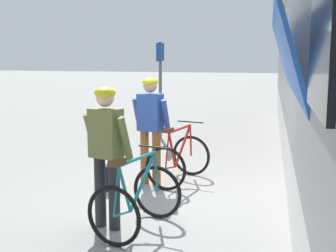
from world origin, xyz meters
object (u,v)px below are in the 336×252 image
at_px(cyclist_near_in_olive, 106,145).
at_px(backpack_on_platform, 110,178).
at_px(bicycle_near_teal, 137,200).
at_px(cyclist_far_in_blue, 150,121).
at_px(bicycle_far_red, 179,159).
at_px(platform_sign_post, 160,74).

xyz_separation_m(cyclist_near_in_olive, backpack_on_platform, (-0.49, 1.50, -0.85)).
bearing_deg(bicycle_near_teal, cyclist_far_in_blue, 99.65).
relative_size(cyclist_near_in_olive, backpack_on_platform, 4.40).
distance_m(cyclist_near_in_olive, bicycle_far_red, 2.31).
bearing_deg(bicycle_near_teal, cyclist_near_in_olive, 173.19).
xyz_separation_m(cyclist_near_in_olive, bicycle_far_red, (0.49, 2.17, -0.65)).
relative_size(bicycle_far_red, backpack_on_platform, 3.02).
bearing_deg(platform_sign_post, bicycle_near_teal, -79.49).
distance_m(backpack_on_platform, platform_sign_post, 4.75).
bearing_deg(bicycle_near_teal, platform_sign_post, 100.51).
relative_size(cyclist_near_in_olive, cyclist_far_in_blue, 1.00).
relative_size(cyclist_far_in_blue, bicycle_far_red, 1.46).
bearing_deg(bicycle_far_red, cyclist_far_in_blue, -156.37).
bearing_deg(bicycle_near_teal, bicycle_far_red, 87.57).
bearing_deg(cyclist_near_in_olive, backpack_on_platform, 108.24).
bearing_deg(backpack_on_platform, platform_sign_post, 86.15).
xyz_separation_m(cyclist_near_in_olive, bicycle_near_teal, (0.39, -0.05, -0.65)).
xyz_separation_m(cyclist_near_in_olive, cyclist_far_in_blue, (0.05, 1.97, 0.00)).
xyz_separation_m(cyclist_far_in_blue, backpack_on_platform, (-0.54, -0.48, -0.85)).
bearing_deg(backpack_on_platform, cyclist_near_in_olive, -78.66).
bearing_deg(bicycle_far_red, bicycle_near_teal, -92.43).
bearing_deg(backpack_on_platform, bicycle_near_teal, -67.10).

